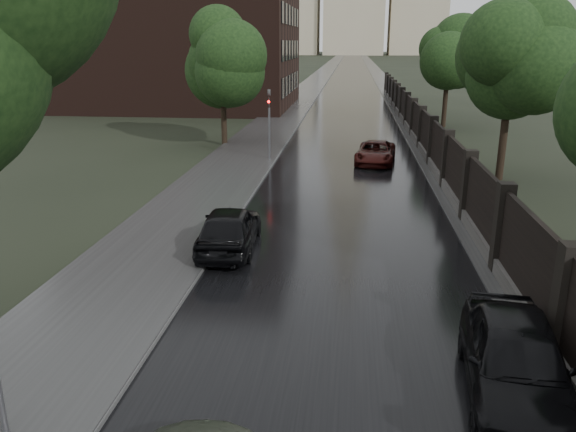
{
  "coord_description": "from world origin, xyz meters",
  "views": [
    {
      "loc": [
        0.18,
        -5.83,
        6.47
      ],
      "look_at": [
        -1.59,
        10.04,
        1.5
      ],
      "focal_mm": 35.0,
      "sensor_mm": 36.0,
      "label": 1
    }
  ],
  "objects_px": {
    "traffic_light": "(269,119)",
    "hatchback_left": "(229,228)",
    "tree_right_c": "(448,62)",
    "car_right_far": "(376,153)",
    "tree_left_far": "(222,62)",
    "tree_right_b": "(510,76)",
    "car_right_near": "(516,360)"
  },
  "relations": [
    {
      "from": "traffic_light",
      "to": "car_right_far",
      "type": "xyz_separation_m",
      "value": [
        5.9,
        0.19,
        -1.79
      ]
    },
    {
      "from": "tree_right_c",
      "to": "tree_right_b",
      "type": "bearing_deg",
      "value": -90.0
    },
    {
      "from": "tree_right_b",
      "to": "car_right_near",
      "type": "relative_size",
      "value": 1.52
    },
    {
      "from": "traffic_light",
      "to": "car_right_near",
      "type": "distance_m",
      "value": 22.62
    },
    {
      "from": "hatchback_left",
      "to": "car_right_far",
      "type": "relative_size",
      "value": 0.98
    },
    {
      "from": "car_right_far",
      "to": "traffic_light",
      "type": "bearing_deg",
      "value": -171.62
    },
    {
      "from": "tree_right_c",
      "to": "tree_left_far",
      "type": "bearing_deg",
      "value": -147.17
    },
    {
      "from": "tree_left_far",
      "to": "hatchback_left",
      "type": "bearing_deg",
      "value": -76.97
    },
    {
      "from": "car_right_far",
      "to": "tree_right_b",
      "type": "bearing_deg",
      "value": -21.77
    },
    {
      "from": "car_right_near",
      "to": "traffic_light",
      "type": "bearing_deg",
      "value": 115.98
    },
    {
      "from": "tree_right_b",
      "to": "hatchback_left",
      "type": "distance_m",
      "value": 16.2
    },
    {
      "from": "hatchback_left",
      "to": "car_right_near",
      "type": "distance_m",
      "value": 10.04
    },
    {
      "from": "hatchback_left",
      "to": "traffic_light",
      "type": "bearing_deg",
      "value": -89.98
    },
    {
      "from": "tree_right_b",
      "to": "tree_right_c",
      "type": "bearing_deg",
      "value": 90.0
    },
    {
      "from": "tree_left_far",
      "to": "hatchback_left",
      "type": "height_order",
      "value": "tree_left_far"
    },
    {
      "from": "tree_right_b",
      "to": "traffic_light",
      "type": "distance_m",
      "value": 12.44
    },
    {
      "from": "tree_left_far",
      "to": "car_right_near",
      "type": "relative_size",
      "value": 1.6
    },
    {
      "from": "hatchback_left",
      "to": "tree_left_far",
      "type": "bearing_deg",
      "value": -79.82
    },
    {
      "from": "tree_left_far",
      "to": "hatchback_left",
      "type": "xyz_separation_m",
      "value": [
        4.4,
        -19.02,
        -4.51
      ]
    },
    {
      "from": "tree_right_c",
      "to": "traffic_light",
      "type": "height_order",
      "value": "tree_right_c"
    },
    {
      "from": "tree_right_c",
      "to": "car_right_far",
      "type": "distance_m",
      "value": 16.53
    },
    {
      "from": "tree_right_b",
      "to": "tree_right_c",
      "type": "height_order",
      "value": "same"
    },
    {
      "from": "traffic_light",
      "to": "car_right_near",
      "type": "bearing_deg",
      "value": -70.04
    },
    {
      "from": "car_right_far",
      "to": "tree_right_c",
      "type": "bearing_deg",
      "value": 74.85
    },
    {
      "from": "traffic_light",
      "to": "car_right_far",
      "type": "height_order",
      "value": "traffic_light"
    },
    {
      "from": "tree_left_far",
      "to": "tree_right_c",
      "type": "relative_size",
      "value": 1.05
    },
    {
      "from": "hatchback_left",
      "to": "car_right_near",
      "type": "xyz_separation_m",
      "value": [
        7.0,
        -7.2,
        0.05
      ]
    },
    {
      "from": "traffic_light",
      "to": "hatchback_left",
      "type": "xyz_separation_m",
      "value": [
        0.7,
        -14.01,
        -1.66
      ]
    },
    {
      "from": "traffic_light",
      "to": "car_right_near",
      "type": "xyz_separation_m",
      "value": [
        7.7,
        -21.21,
        -1.61
      ]
    },
    {
      "from": "traffic_light",
      "to": "hatchback_left",
      "type": "distance_m",
      "value": 14.13
    },
    {
      "from": "hatchback_left",
      "to": "car_right_near",
      "type": "height_order",
      "value": "car_right_near"
    },
    {
      "from": "car_right_far",
      "to": "hatchback_left",
      "type": "bearing_deg",
      "value": -103.55
    }
  ]
}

